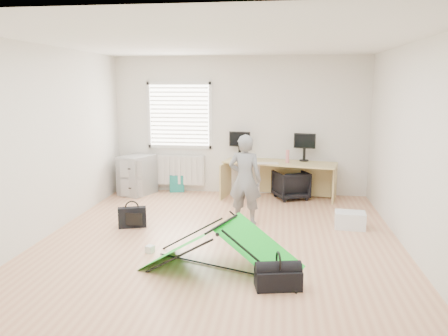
# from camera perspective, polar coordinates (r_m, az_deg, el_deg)

# --- Properties ---
(ground) EXTENTS (5.50, 5.50, 0.00)m
(ground) POSITION_cam_1_polar(r_m,az_deg,el_deg) (6.26, -0.48, -9.26)
(ground) COLOR tan
(ground) RESTS_ON ground
(back_wall) EXTENTS (5.00, 0.02, 2.70)m
(back_wall) POSITION_cam_1_polar(r_m,az_deg,el_deg) (8.65, 2.03, 5.52)
(back_wall) COLOR silver
(back_wall) RESTS_ON ground
(window) EXTENTS (1.20, 0.06, 1.20)m
(window) POSITION_cam_1_polar(r_m,az_deg,el_deg) (8.79, -5.85, 6.86)
(window) COLOR silver
(window) RESTS_ON back_wall
(radiator) EXTENTS (1.00, 0.12, 0.60)m
(radiator) POSITION_cam_1_polar(r_m,az_deg,el_deg) (8.89, -5.77, -0.25)
(radiator) COLOR silver
(radiator) RESTS_ON back_wall
(desk) EXTENTS (2.19, 1.08, 0.71)m
(desk) POSITION_cam_1_polar(r_m,az_deg,el_deg) (8.38, 7.23, -1.60)
(desk) COLOR tan
(desk) RESTS_ON ground
(filing_cabinet) EXTENTS (0.73, 0.81, 0.78)m
(filing_cabinet) POSITION_cam_1_polar(r_m,az_deg,el_deg) (8.84, -11.28, -0.88)
(filing_cabinet) COLOR #98999D
(filing_cabinet) RESTS_ON ground
(monitor_left) EXTENTS (0.42, 0.18, 0.40)m
(monitor_left) POSITION_cam_1_polar(r_m,az_deg,el_deg) (8.52, 2.07, 2.48)
(monitor_left) COLOR black
(monitor_left) RESTS_ON desk
(monitor_right) EXTENTS (0.42, 0.16, 0.39)m
(monitor_right) POSITION_cam_1_polar(r_m,az_deg,el_deg) (8.46, 10.44, 2.21)
(monitor_right) COLOR black
(monitor_right) RESTS_ON desk
(keyboard) EXTENTS (0.47, 0.21, 0.02)m
(keyboard) POSITION_cam_1_polar(r_m,az_deg,el_deg) (8.08, 5.51, 0.63)
(keyboard) COLOR beige
(keyboard) RESTS_ON desk
(thermos) EXTENTS (0.08, 0.08, 0.24)m
(thermos) POSITION_cam_1_polar(r_m,az_deg,el_deg) (8.23, 8.29, 1.53)
(thermos) COLOR #D17578
(thermos) RESTS_ON desk
(office_chair) EXTENTS (0.77, 0.77, 0.54)m
(office_chair) POSITION_cam_1_polar(r_m,az_deg,el_deg) (8.43, 8.71, -2.18)
(office_chair) COLOR black
(office_chair) RESTS_ON ground
(person) EXTENTS (0.56, 0.41, 1.41)m
(person) POSITION_cam_1_polar(r_m,az_deg,el_deg) (6.75, 2.76, -1.54)
(person) COLOR slate
(person) RESTS_ON ground
(kite) EXTENTS (1.95, 1.35, 0.55)m
(kite) POSITION_cam_1_polar(r_m,az_deg,el_deg) (5.22, -0.27, -10.20)
(kite) COLOR #13CC27
(kite) RESTS_ON ground
(storage_crate) EXTENTS (0.47, 0.35, 0.25)m
(storage_crate) POSITION_cam_1_polar(r_m,az_deg,el_deg) (6.95, 16.13, -6.54)
(storage_crate) COLOR white
(storage_crate) RESTS_ON ground
(tote_bag) EXTENTS (0.31, 0.20, 0.34)m
(tote_bag) POSITION_cam_1_polar(r_m,az_deg,el_deg) (8.93, -6.18, -2.03)
(tote_bag) COLOR #1E8279
(tote_bag) RESTS_ON ground
(laptop_bag) EXTENTS (0.44, 0.26, 0.31)m
(laptop_bag) POSITION_cam_1_polar(r_m,az_deg,el_deg) (6.85, -11.89, -6.33)
(laptop_bag) COLOR black
(laptop_bag) RESTS_ON ground
(white_box) EXTENTS (0.12, 0.12, 0.09)m
(white_box) POSITION_cam_1_polar(r_m,az_deg,el_deg) (5.85, -9.66, -10.41)
(white_box) COLOR silver
(white_box) RESTS_ON ground
(duffel_bag) EXTENTS (0.53, 0.34, 0.21)m
(duffel_bag) POSITION_cam_1_polar(r_m,az_deg,el_deg) (4.86, 7.07, -14.16)
(duffel_bag) COLOR black
(duffel_bag) RESTS_ON ground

